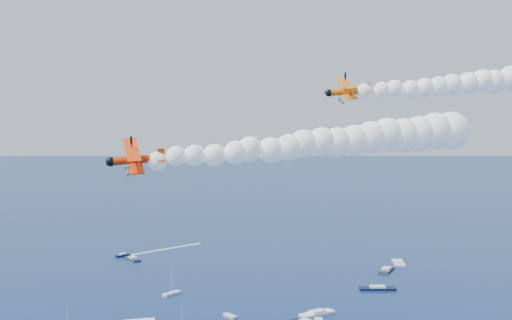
% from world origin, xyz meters
% --- Properties ---
extents(biplane_lead, '(11.13, 12.49, 8.05)m').
position_xyz_m(biplane_lead, '(14.87, 35.29, 60.69)').
color(biplane_lead, '#FD6805').
extents(biplane_trail, '(12.01, 12.95, 8.40)m').
position_xyz_m(biplane_trail, '(-7.26, -0.46, 50.49)').
color(biplane_trail, '#F63505').
extents(smoke_trail_lead, '(51.71, 39.48, 9.46)m').
position_xyz_m(smoke_trail_lead, '(37.94, 45.17, 62.56)').
color(smoke_trail_lead, white).
extents(smoke_trail_trail, '(52.08, 47.64, 9.46)m').
position_xyz_m(smoke_trail_trail, '(14.01, 12.86, 52.36)').
color(smoke_trail_trail, white).
extents(spectator_boats, '(204.10, 156.46, 0.70)m').
position_xyz_m(spectator_boats, '(-4.83, 104.35, 0.35)').
color(spectator_boats, '#2C313A').
rests_on(spectator_boats, ground).
extents(boat_wakes, '(234.69, 92.35, 0.04)m').
position_xyz_m(boat_wakes, '(38.96, 144.91, 0.03)').
color(boat_wakes, white).
rests_on(boat_wakes, ground).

